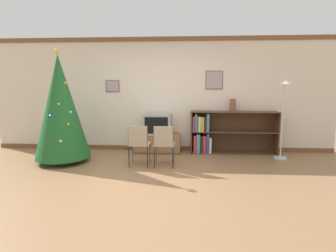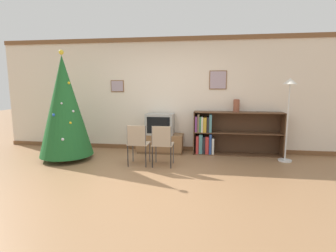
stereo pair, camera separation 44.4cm
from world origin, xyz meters
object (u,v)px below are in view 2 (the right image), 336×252
Objects in this scene: christmas_tree at (64,106)px; folding_chair_left at (138,142)px; folding_chair_right at (162,143)px; vase at (236,105)px; television at (160,124)px; standing_lamp at (289,98)px; tv_console at (160,143)px; bookshelf at (221,134)px.

christmas_tree reaches higher than folding_chair_left.
vase reaches higher than folding_chair_right.
christmas_tree is 2.80× the size of folding_chair_right.
television is 2.83m from standing_lamp.
christmas_tree is 2.24m from folding_chair_right.
vase reaches higher than tv_console.
christmas_tree reaches higher than television.
folding_chair_left is 3.20m from standing_lamp.
christmas_tree reaches higher than tv_console.
vase is at bearing 4.34° from bookshelf.
tv_console is at bearing 24.95° from christmas_tree.
television is 0.37× the size of standing_lamp.
television is (-0.00, -0.00, 0.46)m from tv_console.
vase is 1.10m from standing_lamp.
television reaches higher than folding_chair_left.
tv_console is 3.78× the size of vase.
standing_lamp reaches higher than bookshelf.
tv_console is at bearing 102.46° from folding_chair_right.
standing_lamp is (2.74, -0.35, 1.10)m from tv_console.
christmas_tree is 2.13m from television.
television is at bearing -90.00° from tv_console.
folding_chair_right is at bearing -77.54° from tv_console.
tv_console is 2.97m from standing_lamp.
television is at bearing 102.48° from folding_chair_right.
folding_chair_right is 2.88× the size of vase.
bookshelf is at bearing -175.66° from vase.
bookshelf reaches higher than tv_console.
standing_lamp is at bearing -7.14° from television.
bookshelf is (1.18, 1.17, -0.00)m from folding_chair_right.
tv_console is 1.16m from folding_chair_left.
folding_chair_right is 0.41× the size of bookshelf.
folding_chair_left is 2.88× the size of vase.
bookshelf is 1.15× the size of standing_lamp.
vase is at bearing 14.82° from christmas_tree.
folding_chair_left is at bearing 180.00° from folding_chair_right.
vase is (1.74, 0.08, 0.91)m from tv_console.
tv_console is 1.31× the size of folding_chair_left.
television is 0.79× the size of folding_chair_left.
vase reaches higher than bookshelf.
folding_chair_left is (1.64, -0.23, -0.67)m from christmas_tree.
folding_chair_right is 1.66m from bookshelf.
christmas_tree is 1.33× the size of standing_lamp.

